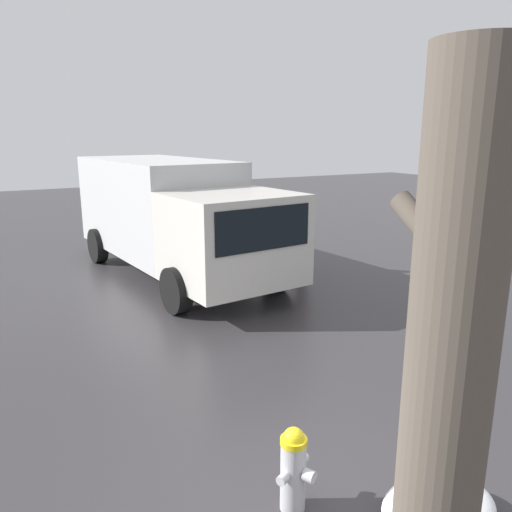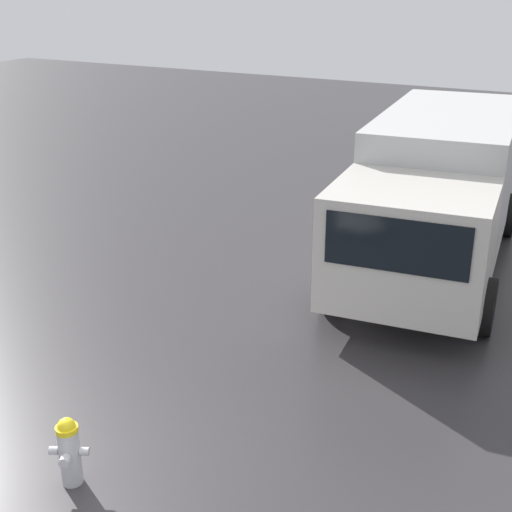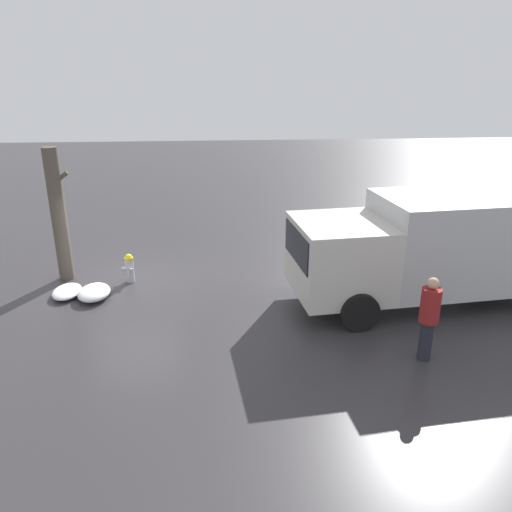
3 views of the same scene
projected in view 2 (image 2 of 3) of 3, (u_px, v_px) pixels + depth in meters
ground_plane at (73, 482)px, 7.78m from camera, size 60.00×60.00×0.00m
fire_hydrant at (69, 450)px, 7.62m from camera, size 0.35×0.43×0.82m
delivery_truck at (438, 187)px, 13.05m from camera, size 7.37×3.21×2.72m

